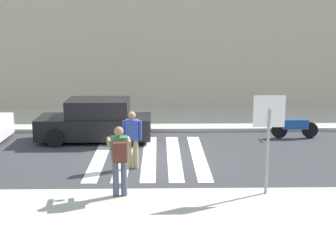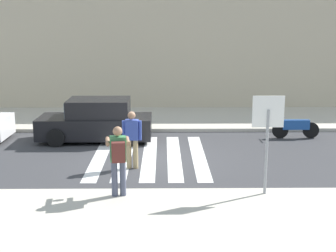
% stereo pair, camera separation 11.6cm
% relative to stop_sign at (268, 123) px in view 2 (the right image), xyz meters
% --- Properties ---
extents(ground_plane, '(120.00, 120.00, 0.00)m').
position_rel_stop_sign_xyz_m(ground_plane, '(-2.95, 3.57, -1.91)').
color(ground_plane, '#38383A').
extents(sidewalk_near, '(60.00, 6.00, 0.14)m').
position_rel_stop_sign_xyz_m(sidewalk_near, '(-2.95, -2.63, -1.84)').
color(sidewalk_near, beige).
rests_on(sidewalk_near, ground).
extents(sidewalk_far, '(60.00, 4.80, 0.14)m').
position_rel_stop_sign_xyz_m(sidewalk_far, '(-2.95, 9.57, -1.84)').
color(sidewalk_far, beige).
rests_on(sidewalk_far, ground).
extents(building_facade_far, '(56.00, 4.00, 7.46)m').
position_rel_stop_sign_xyz_m(building_facade_far, '(-2.95, 13.97, 1.82)').
color(building_facade_far, beige).
rests_on(building_facade_far, ground).
extents(crosswalk_stripe_0, '(0.44, 5.20, 0.01)m').
position_rel_stop_sign_xyz_m(crosswalk_stripe_0, '(-4.55, 3.77, -1.91)').
color(crosswalk_stripe_0, silver).
rests_on(crosswalk_stripe_0, ground).
extents(crosswalk_stripe_1, '(0.44, 5.20, 0.01)m').
position_rel_stop_sign_xyz_m(crosswalk_stripe_1, '(-3.75, 3.77, -1.91)').
color(crosswalk_stripe_1, silver).
rests_on(crosswalk_stripe_1, ground).
extents(crosswalk_stripe_2, '(0.44, 5.20, 0.01)m').
position_rel_stop_sign_xyz_m(crosswalk_stripe_2, '(-2.95, 3.77, -1.91)').
color(crosswalk_stripe_2, silver).
rests_on(crosswalk_stripe_2, ground).
extents(crosswalk_stripe_3, '(0.44, 5.20, 0.01)m').
position_rel_stop_sign_xyz_m(crosswalk_stripe_3, '(-2.15, 3.77, -1.91)').
color(crosswalk_stripe_3, silver).
rests_on(crosswalk_stripe_3, ground).
extents(crosswalk_stripe_4, '(0.44, 5.20, 0.01)m').
position_rel_stop_sign_xyz_m(crosswalk_stripe_4, '(-1.35, 3.77, -1.91)').
color(crosswalk_stripe_4, silver).
rests_on(crosswalk_stripe_4, ground).
extents(stop_sign, '(0.76, 0.08, 2.43)m').
position_rel_stop_sign_xyz_m(stop_sign, '(0.00, 0.00, 0.00)').
color(stop_sign, gray).
rests_on(stop_sign, sidewalk_near).
extents(photographer_with_backpack, '(0.65, 0.89, 1.72)m').
position_rel_stop_sign_xyz_m(photographer_with_backpack, '(-3.58, -0.14, -0.74)').
color(photographer_with_backpack, '#474C60').
rests_on(photographer_with_backpack, sidewalk_near).
extents(pedestrian_crossing, '(0.58, 0.26, 1.72)m').
position_rel_stop_sign_xyz_m(pedestrian_crossing, '(-3.42, 2.51, -0.94)').
color(pedestrian_crossing, tan).
rests_on(pedestrian_crossing, ground).
extents(parked_car_black, '(4.10, 1.92, 1.55)m').
position_rel_stop_sign_xyz_m(parked_car_black, '(-4.94, 5.87, -1.18)').
color(parked_car_black, black).
rests_on(parked_car_black, ground).
extents(motorcycle, '(1.76, 0.60, 0.87)m').
position_rel_stop_sign_xyz_m(motorcycle, '(2.48, 6.17, -1.50)').
color(motorcycle, black).
rests_on(motorcycle, ground).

